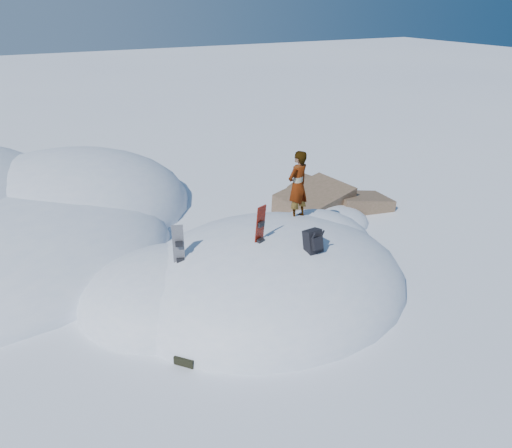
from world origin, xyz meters
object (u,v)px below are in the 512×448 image
snowboard_dark (179,254)px  snowboard_red (260,234)px  backpack (314,241)px  person (298,185)px

snowboard_dark → snowboard_red: bearing=1.1°
snowboard_red → backpack: 1.20m
snowboard_red → snowboard_dark: size_ratio=1.05×
snowboard_dark → person: size_ratio=0.75×
backpack → snowboard_dark: bearing=149.4°
snowboard_red → snowboard_dark: bearing=142.1°
snowboard_dark → backpack: size_ratio=2.22×
person → backpack: bearing=49.5°
snowboard_dark → backpack: bearing=-8.6°
snowboard_dark → person: bearing=28.0°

